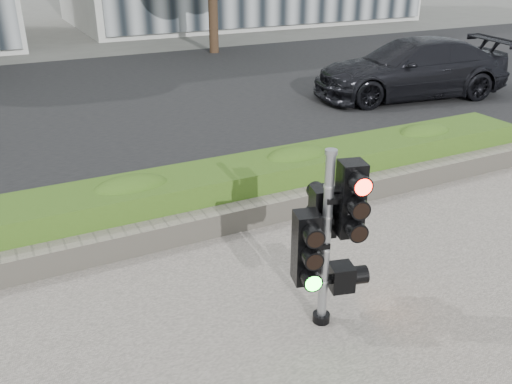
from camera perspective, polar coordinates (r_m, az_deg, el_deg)
ground at (r=6.44m, az=4.28°, el=-11.30°), size 120.00×120.00×0.00m
road at (r=15.18m, az=-15.68°, el=9.16°), size 60.00×13.00×0.02m
curb at (r=8.89m, az=-6.16°, el=-0.34°), size 60.00×0.25×0.12m
stone_wall at (r=7.78m, az=-2.86°, el=-2.82°), size 12.00×0.32×0.34m
hedge at (r=8.25m, az=-4.74°, el=0.07°), size 12.00×1.00×0.68m
traffic_signal at (r=5.55m, az=7.58°, el=-4.09°), size 0.72×0.59×1.98m
car_dark at (r=15.51m, az=15.97°, el=12.41°), size 5.61×3.12×1.54m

